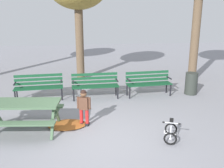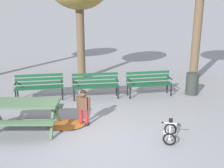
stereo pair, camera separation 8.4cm
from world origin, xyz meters
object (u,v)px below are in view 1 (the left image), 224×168
(park_bench_right, at_px, (148,81))
(park_bench_left, at_px, (95,84))
(picnic_table, at_px, (23,109))
(park_bench_far_left, at_px, (39,85))
(kids_bicycle, at_px, (171,132))
(trash_bin, at_px, (191,83))
(child_standing, at_px, (84,105))

(park_bench_right, bearing_deg, park_bench_left, -179.42)
(picnic_table, distance_m, park_bench_right, 4.52)
(picnic_table, distance_m, park_bench_far_left, 2.41)
(park_bench_far_left, distance_m, kids_bicycle, 4.80)
(park_bench_right, relative_size, trash_bin, 2.05)
(child_standing, xyz_separation_m, trash_bin, (3.93, 2.12, -0.17))
(park_bench_left, xyz_separation_m, kids_bicycle, (1.52, -3.27, -0.31))
(park_bench_left, xyz_separation_m, trash_bin, (3.47, -0.08, -0.11))
(park_bench_left, bearing_deg, child_standing, -101.74)
(park_bench_far_left, relative_size, park_bench_left, 1.01)
(kids_bicycle, bearing_deg, park_bench_left, 114.91)
(park_bench_right, bearing_deg, trash_bin, -3.47)
(park_bench_right, xyz_separation_m, kids_bicycle, (-0.38, -3.29, -0.31))
(park_bench_left, bearing_deg, trash_bin, -1.26)
(park_bench_right, bearing_deg, park_bench_far_left, 178.97)
(trash_bin, bearing_deg, child_standing, -151.66)
(park_bench_left, bearing_deg, park_bench_right, 0.58)
(trash_bin, bearing_deg, picnic_table, -157.54)
(trash_bin, bearing_deg, park_bench_left, 178.74)
(park_bench_right, bearing_deg, picnic_table, -148.74)
(kids_bicycle, bearing_deg, park_bench_far_left, 135.55)
(park_bench_far_left, height_order, trash_bin, park_bench_far_left)
(park_bench_far_left, distance_m, child_standing, 2.70)
(child_standing, bearing_deg, picnic_table, -175.10)
(picnic_table, height_order, park_bench_right, park_bench_right)
(park_bench_far_left, relative_size, child_standing, 1.66)
(park_bench_right, xyz_separation_m, child_standing, (-2.35, -2.21, 0.06))
(park_bench_far_left, xyz_separation_m, kids_bicycle, (3.42, -3.36, -0.31))
(child_standing, relative_size, kids_bicycle, 1.55)
(child_standing, height_order, trash_bin, child_standing)
(child_standing, relative_size, trash_bin, 1.23)
(picnic_table, bearing_deg, child_standing, 4.90)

